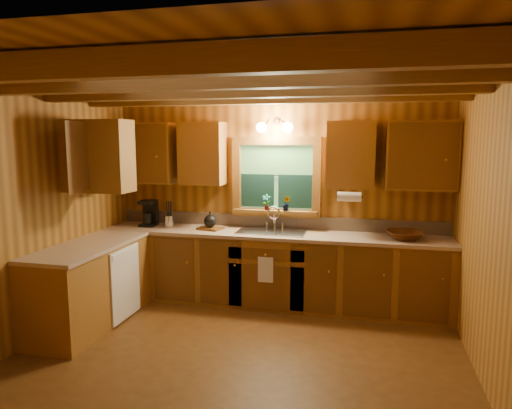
{
  "coord_description": "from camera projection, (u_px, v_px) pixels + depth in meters",
  "views": [
    {
      "loc": [
        1.14,
        -3.89,
        2.04
      ],
      "look_at": [
        0.0,
        0.8,
        1.35
      ],
      "focal_mm": 32.98,
      "sensor_mm": 36.0,
      "label": 1
    }
  ],
  "objects": [
    {
      "name": "room",
      "position": [
        234.0,
        223.0,
        4.12
      ],
      "size": [
        4.2,
        4.2,
        4.2
      ],
      "color": "#5A3715",
      "rests_on": "ground"
    },
    {
      "name": "teakettle",
      "position": [
        210.0,
        221.0,
        5.87
      ],
      "size": [
        0.16,
        0.16,
        0.2
      ],
      "rotation": [
        0.0,
        0.0,
        0.24
      ],
      "color": "black",
      "rests_on": "cutting_board"
    },
    {
      "name": "ceiling_beams",
      "position": [
        234.0,
        83.0,
        3.95
      ],
      "size": [
        4.2,
        2.54,
        0.18
      ],
      "color": "brown",
      "rests_on": "room"
    },
    {
      "name": "dishwasher_panel",
      "position": [
        126.0,
        283.0,
        5.24
      ],
      "size": [
        0.02,
        0.6,
        0.8
      ],
      "primitive_type": "cube",
      "color": "white",
      "rests_on": "base_cabinets"
    },
    {
      "name": "countertop",
      "position": [
        226.0,
        237.0,
        5.53
      ],
      "size": [
        4.2,
        2.24,
        0.04
      ],
      "color": "tan",
      "rests_on": "base_cabinets"
    },
    {
      "name": "sink",
      "position": [
        272.0,
        236.0,
        5.72
      ],
      "size": [
        0.82,
        0.48,
        0.43
      ],
      "color": "silver",
      "rests_on": "countertop"
    },
    {
      "name": "backsplash",
      "position": [
        276.0,
        222.0,
        5.97
      ],
      "size": [
        4.2,
        0.02,
        0.16
      ],
      "primitive_type": "cube",
      "color": "tan",
      "rests_on": "room"
    },
    {
      "name": "window_sill",
      "position": [
        275.0,
        212.0,
        5.89
      ],
      "size": [
        1.06,
        0.14,
        0.04
      ],
      "primitive_type": "cube",
      "color": "brown",
      "rests_on": "room"
    },
    {
      "name": "dish_towel",
      "position": [
        265.0,
        270.0,
        5.44
      ],
      "size": [
        0.18,
        0.01,
        0.3
      ],
      "primitive_type": "cube",
      "color": "white",
      "rests_on": "base_cabinets"
    },
    {
      "name": "coffee_maker",
      "position": [
        149.0,
        213.0,
        6.12
      ],
      "size": [
        0.19,
        0.24,
        0.34
      ],
      "rotation": [
        0.0,
        0.0,
        0.07
      ],
      "color": "black",
      "rests_on": "countertop"
    },
    {
      "name": "potted_plant_left",
      "position": [
        266.0,
        202.0,
        5.87
      ],
      "size": [
        0.11,
        0.08,
        0.2
      ],
      "primitive_type": "imported",
      "rotation": [
        0.0,
        0.0,
        0.07
      ],
      "color": "brown",
      "rests_on": "window_sill"
    },
    {
      "name": "window",
      "position": [
        276.0,
        179.0,
        5.88
      ],
      "size": [
        1.12,
        0.08,
        1.0
      ],
      "color": "brown",
      "rests_on": "room"
    },
    {
      "name": "potted_plant_right",
      "position": [
        286.0,
        203.0,
        5.81
      ],
      "size": [
        0.13,
        0.12,
        0.19
      ],
      "primitive_type": "imported",
      "rotation": [
        0.0,
        0.0,
        -0.39
      ],
      "color": "brown",
      "rests_on": "window_sill"
    },
    {
      "name": "paper_towel_roll",
      "position": [
        349.0,
        197.0,
        5.36
      ],
      "size": [
        0.27,
        0.11,
        0.11
      ],
      "primitive_type": "cylinder",
      "rotation": [
        0.0,
        1.57,
        0.0
      ],
      "color": "white",
      "rests_on": "upper_cabinets"
    },
    {
      "name": "cutting_board",
      "position": [
        210.0,
        228.0,
        5.88
      ],
      "size": [
        0.33,
        0.27,
        0.03
      ],
      "primitive_type": "cube",
      "rotation": [
        0.0,
        0.0,
        -0.23
      ],
      "color": "brown",
      "rests_on": "countertop"
    },
    {
      "name": "base_cabinets",
      "position": [
        225.0,
        274.0,
        5.59
      ],
      "size": [
        4.2,
        2.22,
        0.86
      ],
      "color": "brown",
      "rests_on": "ground"
    },
    {
      "name": "utensil_crock",
      "position": [
        169.0,
        221.0,
        6.02
      ],
      "size": [
        0.12,
        0.12,
        0.34
      ],
      "rotation": [
        0.0,
        0.0,
        0.11
      ],
      "color": "silver",
      "rests_on": "countertop"
    },
    {
      "name": "wicker_basket",
      "position": [
        405.0,
        235.0,
        5.29
      ],
      "size": [
        0.45,
        0.45,
        0.1
      ],
      "primitive_type": "imported",
      "rotation": [
        0.0,
        0.0,
        0.13
      ],
      "color": "#48230C",
      "rests_on": "countertop"
    },
    {
      "name": "upper_cabinets",
      "position": [
        222.0,
        155.0,
        5.54
      ],
      "size": [
        4.19,
        1.77,
        0.78
      ],
      "color": "brown",
      "rests_on": "room"
    },
    {
      "name": "wall_sconce",
      "position": [
        275.0,
        127.0,
        5.67
      ],
      "size": [
        0.45,
        0.21,
        0.17
      ],
      "color": "black",
      "rests_on": "room"
    }
  ]
}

